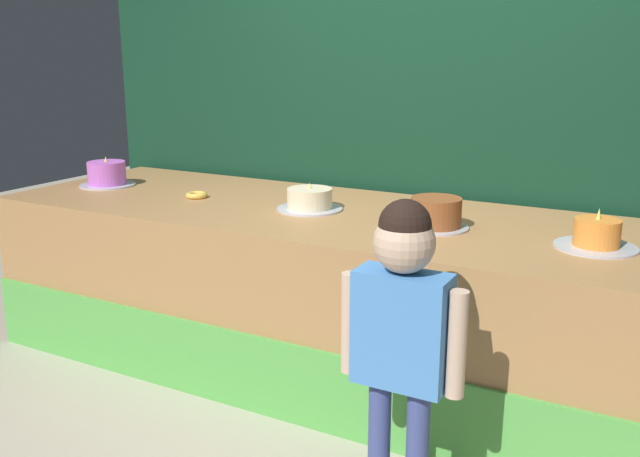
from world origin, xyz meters
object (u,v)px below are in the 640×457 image
object	(u,v)px
cake_center_right	(436,214)
cake_far_right	(597,236)
donut	(197,195)
cake_far_left	(107,174)
child_figure	(402,319)
cake_center_left	(310,200)

from	to	relation	value
cake_center_right	cake_far_right	xyz separation A→B (m)	(0.71, 0.00, -0.02)
donut	cake_far_left	bearing A→B (deg)	177.93
cake_far_left	cake_center_right	size ratio (longest dim) A/B	1.08
child_figure	cake_far_left	bearing A→B (deg)	157.78
cake_center_right	cake_far_right	bearing A→B (deg)	0.13
donut	cake_center_left	bearing A→B (deg)	3.53
child_figure	cake_far_right	world-z (taller)	child_figure
cake_far_left	cake_center_left	size ratio (longest dim) A/B	0.97
cake_center_right	cake_far_right	distance (m)	0.71
cake_far_left	donut	bearing A→B (deg)	-2.07
cake_far_left	cake_far_right	distance (m)	2.84
cake_far_right	donut	bearing A→B (deg)	179.69
child_figure	cake_far_right	size ratio (longest dim) A/B	3.52
cake_far_left	cake_far_right	xyz separation A→B (m)	(2.84, -0.04, -0.02)
child_figure	cake_center_left	world-z (taller)	child_figure
child_figure	donut	bearing A→B (deg)	150.25
child_figure	cake_far_left	xyz separation A→B (m)	(-2.33, 0.95, 0.17)
donut	cake_far_right	xyz separation A→B (m)	(2.13, -0.01, 0.04)
donut	cake_center_right	bearing A→B (deg)	-0.52
cake_center_right	cake_center_left	bearing A→B (deg)	175.43
child_figure	cake_center_right	distance (m)	0.95
child_figure	cake_far_right	bearing A→B (deg)	61.00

